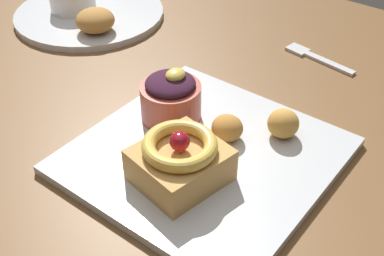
# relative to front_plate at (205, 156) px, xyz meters

# --- Properties ---
(dining_table) EXTENTS (1.22, 1.03, 0.73)m
(dining_table) POSITION_rel_front_plate_xyz_m (-0.05, 0.14, -0.10)
(dining_table) COLOR brown
(dining_table) RESTS_ON ground_plane
(front_plate) EXTENTS (0.29, 0.29, 0.01)m
(front_plate) POSITION_rel_front_plate_xyz_m (0.00, 0.00, 0.00)
(front_plate) COLOR silver
(front_plate) RESTS_ON dining_table
(cake_slice) EXTENTS (0.11, 0.11, 0.07)m
(cake_slice) POSITION_rel_front_plate_xyz_m (-0.06, -0.01, 0.03)
(cake_slice) COLOR tan
(cake_slice) RESTS_ON front_plate
(berry_ramekin) EXTENTS (0.08, 0.08, 0.07)m
(berry_ramekin) POSITION_rel_front_plate_xyz_m (0.03, 0.08, 0.04)
(berry_ramekin) COLOR #B24C3D
(berry_ramekin) RESTS_ON front_plate
(fritter_front) EXTENTS (0.04, 0.04, 0.04)m
(fritter_front) POSITION_rel_front_plate_xyz_m (0.09, -0.06, 0.02)
(fritter_front) COLOR gold
(fritter_front) RESTS_ON front_plate
(fritter_middle) EXTENTS (0.04, 0.04, 0.03)m
(fritter_middle) POSITION_rel_front_plate_xyz_m (0.04, -0.01, 0.02)
(fritter_middle) COLOR #BC7F38
(fritter_middle) RESTS_ON front_plate
(back_plate) EXTENTS (0.28, 0.28, 0.01)m
(back_plate) POSITION_rel_front_plate_xyz_m (0.19, 0.41, 0.00)
(back_plate) COLOR silver
(back_plate) RESTS_ON dining_table
(back_pastry) EXTENTS (0.07, 0.07, 0.04)m
(back_pastry) POSITION_rel_front_plate_xyz_m (0.15, 0.34, 0.03)
(back_pastry) COLOR #B77F3D
(back_pastry) RESTS_ON back_plate
(fork) EXTENTS (0.04, 0.13, 0.00)m
(fork) POSITION_rel_front_plate_xyz_m (0.31, 0.00, -0.00)
(fork) COLOR silver
(fork) RESTS_ON dining_table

